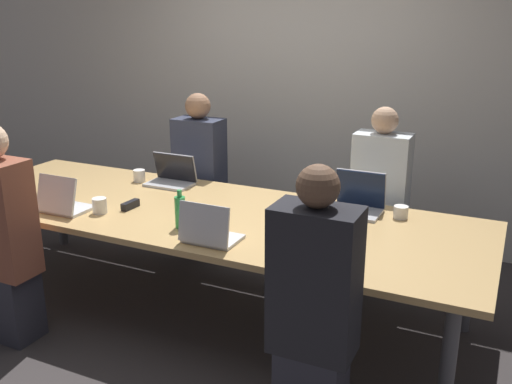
# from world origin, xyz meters

# --- Properties ---
(ground_plane) EXTENTS (24.00, 24.00, 0.00)m
(ground_plane) POSITION_xyz_m (0.00, 0.00, 0.00)
(ground_plane) COLOR #383333
(curtain_wall) EXTENTS (12.00, 0.06, 2.80)m
(curtain_wall) POSITION_xyz_m (0.00, 1.75, 1.40)
(curtain_wall) COLOR beige
(curtain_wall) RESTS_ON ground_plane
(conference_table) EXTENTS (3.79, 1.28, 0.72)m
(conference_table) POSITION_xyz_m (0.00, 0.00, 0.67)
(conference_table) COLOR tan
(conference_table) RESTS_ON ground_plane
(laptop_far_midleft) EXTENTS (0.36, 0.23, 0.24)m
(laptop_far_midleft) POSITION_xyz_m (-0.50, 0.43, 0.79)
(laptop_far_midleft) COLOR #B7B7BC
(laptop_far_midleft) RESTS_ON conference_table
(person_far_midleft) EXTENTS (0.40, 0.24, 1.38)m
(person_far_midleft) POSITION_xyz_m (-0.49, 0.83, 0.67)
(person_far_midleft) COLOR #2D2D38
(person_far_midleft) RESTS_ON ground_plane
(cup_far_midleft) EXTENTS (0.09, 0.09, 0.09)m
(cup_far_midleft) POSITION_xyz_m (-0.78, 0.39, 0.77)
(cup_far_midleft) COLOR white
(cup_far_midleft) RESTS_ON conference_table
(laptop_near_left) EXTENTS (0.31, 0.26, 0.26)m
(laptop_near_left) POSITION_xyz_m (-0.80, -0.42, 0.80)
(laptop_near_left) COLOR silver
(laptop_near_left) RESTS_ON conference_table
(person_near_left) EXTENTS (0.40, 0.24, 1.39)m
(person_near_left) POSITION_xyz_m (-0.89, -0.86, 0.68)
(person_near_left) COLOR #2D2D38
(person_near_left) RESTS_ON ground_plane
(cup_near_left) EXTENTS (0.09, 0.09, 0.10)m
(cup_near_left) POSITION_xyz_m (-0.56, -0.33, 0.77)
(cup_near_left) COLOR white
(cup_near_left) RESTS_ON conference_table
(laptop_near_midright) EXTENTS (0.32, 0.25, 0.25)m
(laptop_near_midright) POSITION_xyz_m (0.35, -0.47, 0.80)
(laptop_near_midright) COLOR silver
(laptop_near_midright) RESTS_ON conference_table
(bottle_near_midright) EXTENTS (0.07, 0.07, 0.24)m
(bottle_near_midright) POSITION_xyz_m (0.06, -0.33, 0.83)
(bottle_near_midright) COLOR green
(bottle_near_midright) RESTS_ON conference_table
(laptop_near_right) EXTENTS (0.36, 0.22, 0.22)m
(laptop_near_right) POSITION_xyz_m (1.05, -0.51, 0.79)
(laptop_near_right) COLOR silver
(laptop_near_right) RESTS_ON conference_table
(person_near_right) EXTENTS (0.40, 0.24, 1.37)m
(person_near_right) POSITION_xyz_m (1.13, -0.85, 0.66)
(person_near_right) COLOR #2D2D38
(person_near_right) RESTS_ON ground_plane
(laptop_far_right) EXTENTS (0.33, 0.27, 0.27)m
(laptop_far_right) POSITION_xyz_m (0.97, 0.43, 0.80)
(laptop_far_right) COLOR #B7B7BC
(laptop_far_right) RESTS_ON conference_table
(person_far_right) EXTENTS (0.40, 0.24, 1.36)m
(person_far_right) POSITION_xyz_m (1.02, 0.88, 0.66)
(person_far_right) COLOR #2D2D38
(person_far_right) RESTS_ON ground_plane
(cup_far_right) EXTENTS (0.09, 0.09, 0.08)m
(cup_far_right) POSITION_xyz_m (1.26, 0.42, 0.76)
(cup_far_right) COLOR white
(cup_far_right) RESTS_ON conference_table
(stapler) EXTENTS (0.05, 0.15, 0.05)m
(stapler) POSITION_xyz_m (-0.44, -0.17, 0.75)
(stapler) COLOR black
(stapler) RESTS_ON conference_table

